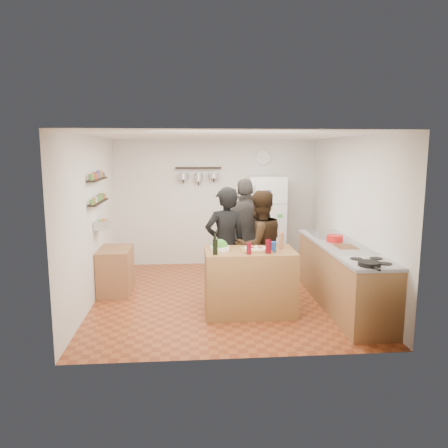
{
  "coord_description": "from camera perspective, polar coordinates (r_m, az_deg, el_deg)",
  "views": [
    {
      "loc": [
        -0.54,
        -6.61,
        2.27
      ],
      "look_at": [
        0.0,
        0.1,
        1.15
      ],
      "focal_mm": 35.0,
      "sensor_mm": 36.0,
      "label": 1
    }
  ],
  "objects": [
    {
      "name": "person_back",
      "position": [
        7.1,
        2.89,
        -1.49
      ],
      "size": [
        1.12,
        0.55,
        1.85
      ],
      "primitive_type": "imported",
      "rotation": [
        0.0,
        0.0,
        3.24
      ],
      "color": "#312E2C",
      "rests_on": "floor"
    },
    {
      "name": "person_left",
      "position": [
        6.59,
        0.2,
        -2.74
      ],
      "size": [
        0.73,
        0.57,
        1.76
      ],
      "primitive_type": "imported",
      "rotation": [
        0.0,
        0.0,
        3.41
      ],
      "color": "black",
      "rests_on": "floor"
    },
    {
      "name": "wine_glass_far",
      "position": [
        5.93,
        5.81,
        -2.93
      ],
      "size": [
        0.08,
        0.08,
        0.19
      ],
      "primitive_type": "cylinder",
      "color": "#560710",
      "rests_on": "prep_island"
    },
    {
      "name": "pizza",
      "position": [
        6.1,
        4.2,
        -3.19
      ],
      "size": [
        0.34,
        0.34,
        0.02
      ],
      "primitive_type": "cylinder",
      "color": "#CFB888",
      "rests_on": "pizza_board"
    },
    {
      "name": "sink",
      "position": [
        7.39,
        13.14,
        -1.37
      ],
      "size": [
        0.5,
        0.8,
        0.03
      ],
      "primitive_type": "cube",
      "color": "silver",
      "rests_on": "counter_run"
    },
    {
      "name": "cutting_board",
      "position": [
        6.52,
        15.63,
        -2.95
      ],
      "size": [
        0.3,
        0.4,
        0.02
      ],
      "primitive_type": "cube",
      "color": "brown",
      "rests_on": "counter_run"
    },
    {
      "name": "pizza_board",
      "position": [
        6.1,
        4.19,
        -3.36
      ],
      "size": [
        0.42,
        0.34,
        0.02
      ],
      "primitive_type": "cube",
      "color": "olive",
      "rests_on": "prep_island"
    },
    {
      "name": "salt_canister",
      "position": [
        6.03,
        6.41,
        -2.97
      ],
      "size": [
        0.09,
        0.09,
        0.14
      ],
      "primitive_type": "cylinder",
      "color": "navy",
      "rests_on": "prep_island"
    },
    {
      "name": "wine_bottle",
      "position": [
        5.83,
        -1.15,
        -3.03
      ],
      "size": [
        0.07,
        0.07,
        0.2
      ],
      "primitive_type": "cylinder",
      "color": "black",
      "rests_on": "prep_island"
    },
    {
      "name": "counter_run",
      "position": [
        6.71,
        15.19,
        -6.63
      ],
      "size": [
        0.63,
        2.63,
        0.9
      ],
      "primitive_type": "cube",
      "color": "#9E7042",
      "rests_on": "floor"
    },
    {
      "name": "skillet",
      "position": [
        5.51,
        18.46,
        -4.96
      ],
      "size": [
        0.27,
        0.27,
        0.05
      ],
      "primitive_type": "cylinder",
      "color": "black",
      "rests_on": "stove_top"
    },
    {
      "name": "wine_glass_near",
      "position": [
        5.86,
        3.27,
        -3.22
      ],
      "size": [
        0.06,
        0.06,
        0.16
      ],
      "primitive_type": "cylinder",
      "color": "#620816",
      "rests_on": "prep_island"
    },
    {
      "name": "spice_shelf_lower",
      "position": [
        6.99,
        -16.06,
        2.76
      ],
      "size": [
        0.12,
        1.0,
        0.02
      ],
      "primitive_type": "cube",
      "color": "black",
      "rests_on": "left_wall"
    },
    {
      "name": "fridge",
      "position": [
        8.6,
        5.44,
        0.25
      ],
      "size": [
        0.7,
        0.68,
        1.8
      ],
      "primitive_type": "cube",
      "color": "white",
      "rests_on": "floor"
    },
    {
      "name": "person_center",
      "position": [
        6.68,
        4.61,
        -2.86
      ],
      "size": [
        1.01,
        0.91,
        1.7
      ],
      "primitive_type": "imported",
      "rotation": [
        0.0,
        0.0,
        3.54
      ],
      "color": "black",
      "rests_on": "floor"
    },
    {
      "name": "salad_bowl",
      "position": [
        6.11,
        -0.55,
        -3.15
      ],
      "size": [
        0.27,
        0.27,
        0.05
      ],
      "primitive_type": "cylinder",
      "color": "white",
      "rests_on": "prep_island"
    },
    {
      "name": "prep_island",
      "position": [
        6.23,
        3.38,
        -7.51
      ],
      "size": [
        1.25,
        0.72,
        0.91
      ],
      "primitive_type": "cube",
      "color": "brown",
      "rests_on": "floor"
    },
    {
      "name": "side_table",
      "position": [
        7.32,
        -13.95,
        -5.93
      ],
      "size": [
        0.5,
        0.8,
        0.73
      ],
      "primitive_type": "cube",
      "color": "#9A6740",
      "rests_on": "floor"
    },
    {
      "name": "produce_basket",
      "position": [
        7.03,
        -15.69,
        -0.07
      ],
      "size": [
        0.18,
        0.35,
        0.14
      ],
      "primitive_type": "cube",
      "color": "silver",
      "rests_on": "left_wall"
    },
    {
      "name": "stove_top",
      "position": [
        5.74,
        18.58,
        -4.77
      ],
      "size": [
        0.6,
        0.62,
        0.02
      ],
      "primitive_type": "cube",
      "color": "white",
      "rests_on": "counter_run"
    },
    {
      "name": "room_shell",
      "position": [
        7.09,
        -0.19,
        1.18
      ],
      "size": [
        4.2,
        4.2,
        4.2
      ],
      "color": "brown",
      "rests_on": "ground"
    },
    {
      "name": "spice_shelf_upper",
      "position": [
        6.96,
        -16.19,
        5.62
      ],
      "size": [
        0.12,
        1.0,
        0.02
      ],
      "primitive_type": "cube",
      "color": "black",
      "rests_on": "left_wall"
    },
    {
      "name": "pepper_mill",
      "position": [
        6.22,
        7.48,
        -2.33
      ],
      "size": [
        0.06,
        0.06,
        0.2
      ],
      "primitive_type": "cylinder",
      "color": "#975D3F",
      "rests_on": "prep_island"
    },
    {
      "name": "wall_clock",
      "position": [
        8.81,
        5.19,
        8.64
      ],
      "size": [
        0.3,
        0.03,
        0.3
      ],
      "primitive_type": "cylinder",
      "rotation": [
        1.57,
        0.0,
        0.0
      ],
      "color": "silver",
      "rests_on": "back_wall"
    },
    {
      "name": "pot_rack",
      "position": [
        8.61,
        -3.36,
        7.31
      ],
      "size": [
        0.9,
        0.04,
        0.04
      ],
      "primitive_type": "cube",
      "color": "black",
      "rests_on": "back_wall"
    },
    {
      "name": "red_bowl",
      "position": [
        6.81,
        14.27,
        -1.85
      ],
      "size": [
        0.25,
        0.25,
        0.1
      ],
      "primitive_type": "cylinder",
      "color": "red",
      "rests_on": "counter_run"
    }
  ]
}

